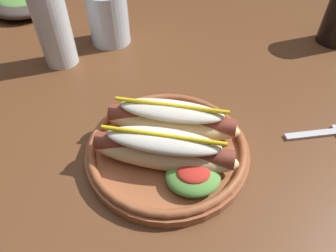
{
  "coord_description": "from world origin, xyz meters",
  "views": [
    {
      "loc": [
        -0.03,
        -0.48,
        1.09
      ],
      "look_at": [
        -0.03,
        -0.16,
        0.77
      ],
      "focal_mm": 31.91,
      "sensor_mm": 36.0,
      "label": 1
    }
  ],
  "objects_px": {
    "fork": "(328,133)",
    "glass_bottle": "(52,19)",
    "water_cup": "(109,18)",
    "side_bowl": "(24,3)",
    "hot_dog_plate": "(169,143)"
  },
  "relations": [
    {
      "from": "fork",
      "to": "side_bowl",
      "type": "xyz_separation_m",
      "value": [
        -0.64,
        0.46,
        0.02
      ]
    },
    {
      "from": "fork",
      "to": "water_cup",
      "type": "distance_m",
      "value": 0.49
    },
    {
      "from": "fork",
      "to": "water_cup",
      "type": "height_order",
      "value": "water_cup"
    },
    {
      "from": "glass_bottle",
      "to": "side_bowl",
      "type": "bearing_deg",
      "value": 123.61
    },
    {
      "from": "hot_dog_plate",
      "to": "glass_bottle",
      "type": "relative_size",
      "value": 1.03
    },
    {
      "from": "hot_dog_plate",
      "to": "side_bowl",
      "type": "bearing_deg",
      "value": 127.62
    },
    {
      "from": "hot_dog_plate",
      "to": "glass_bottle",
      "type": "bearing_deg",
      "value": 131.05
    },
    {
      "from": "water_cup",
      "to": "side_bowl",
      "type": "xyz_separation_m",
      "value": [
        -0.25,
        0.16,
        -0.03
      ]
    },
    {
      "from": "hot_dog_plate",
      "to": "side_bowl",
      "type": "xyz_separation_m",
      "value": [
        -0.39,
        0.5,
        -0.0
      ]
    },
    {
      "from": "water_cup",
      "to": "glass_bottle",
      "type": "xyz_separation_m",
      "value": [
        -0.09,
        -0.09,
        0.04
      ]
    },
    {
      "from": "water_cup",
      "to": "side_bowl",
      "type": "relative_size",
      "value": 0.66
    },
    {
      "from": "water_cup",
      "to": "side_bowl",
      "type": "height_order",
      "value": "water_cup"
    },
    {
      "from": "fork",
      "to": "glass_bottle",
      "type": "height_order",
      "value": "glass_bottle"
    },
    {
      "from": "side_bowl",
      "to": "water_cup",
      "type": "bearing_deg",
      "value": -31.65
    },
    {
      "from": "fork",
      "to": "side_bowl",
      "type": "height_order",
      "value": "side_bowl"
    }
  ]
}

